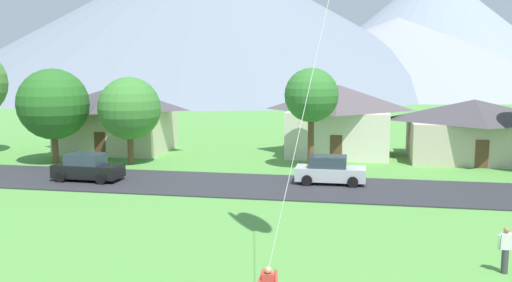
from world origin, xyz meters
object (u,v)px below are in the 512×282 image
at_px(house_right_center, 339,118).
at_px(tree_right_of_center, 129,109).
at_px(tree_near_left, 311,96).
at_px(parked_car_black_mid_west, 87,168).
at_px(parked_car_silver_mid_east, 330,171).
at_px(watcher_person, 505,249).
at_px(house_left_center, 116,118).
at_px(tree_left_of_center, 53,104).
at_px(house_rightmost, 473,129).

height_order(house_right_center, tree_right_of_center, tree_right_of_center).
bearing_deg(house_right_center, tree_near_left, -103.01).
bearing_deg(parked_car_black_mid_west, house_right_center, 42.85).
height_order(parked_car_silver_mid_east, watcher_person, parked_car_silver_mid_east).
distance_m(house_left_center, tree_left_of_center, 6.60).
relative_size(tree_left_of_center, tree_right_of_center, 1.09).
bearing_deg(house_right_center, house_left_center, -173.61).
relative_size(tree_near_left, parked_car_silver_mid_east, 1.66).
bearing_deg(house_left_center, house_rightmost, 2.09).
xyz_separation_m(house_right_center, tree_right_of_center, (-14.65, -7.58, 1.19)).
relative_size(tree_right_of_center, parked_car_silver_mid_east, 1.51).
distance_m(house_rightmost, tree_near_left, 13.48).
relative_size(parked_car_black_mid_west, parked_car_silver_mid_east, 1.01).
bearing_deg(tree_right_of_center, tree_left_of_center, -174.84).
bearing_deg(watcher_person, tree_left_of_center, 147.12).
bearing_deg(tree_near_left, house_left_center, 163.45).
bearing_deg(tree_right_of_center, house_rightmost, 14.84).
relative_size(house_left_center, parked_car_silver_mid_east, 2.16).
bearing_deg(tree_left_of_center, house_right_center, 21.71).
distance_m(house_left_center, parked_car_silver_mid_east, 20.82).
bearing_deg(parked_car_silver_mid_east, parked_car_black_mid_west, -172.96).
distance_m(tree_near_left, parked_car_silver_mid_east, 6.76).
bearing_deg(house_right_center, house_rightmost, -5.62).
bearing_deg(house_right_center, tree_right_of_center, -152.65).
distance_m(house_rightmost, parked_car_silver_mid_east, 15.03).
xyz_separation_m(house_left_center, tree_left_of_center, (-2.14, -6.05, 1.53)).
bearing_deg(tree_left_of_center, tree_right_of_center, 5.16).
relative_size(house_left_center, tree_right_of_center, 1.43).
height_order(tree_near_left, tree_right_of_center, tree_near_left).
height_order(tree_near_left, tree_left_of_center, tree_near_left).
height_order(house_right_center, watcher_person, house_right_center).
relative_size(house_left_center, tree_left_of_center, 1.31).
height_order(house_rightmost, tree_right_of_center, tree_right_of_center).
relative_size(house_rightmost, tree_right_of_center, 1.59).
distance_m(tree_right_of_center, parked_car_black_mid_west, 7.02).
height_order(tree_left_of_center, tree_right_of_center, tree_left_of_center).
height_order(house_left_center, tree_right_of_center, tree_right_of_center).
bearing_deg(tree_right_of_center, watcher_person, -40.03).
bearing_deg(watcher_person, tree_right_of_center, 139.97).
relative_size(house_rightmost, parked_car_silver_mid_east, 2.40).
height_order(tree_near_left, parked_car_silver_mid_east, tree_near_left).
distance_m(house_right_center, tree_near_left, 7.48).
distance_m(house_rightmost, tree_right_of_center, 25.73).
distance_m(parked_car_black_mid_west, watcher_person, 24.86).
distance_m(tree_near_left, tree_right_of_center, 13.09).
relative_size(house_rightmost, parked_car_black_mid_west, 2.37).
bearing_deg(parked_car_silver_mid_east, watcher_person, -63.25).
relative_size(tree_left_of_center, watcher_person, 4.15).
xyz_separation_m(house_left_center, parked_car_silver_mid_east, (18.19, -9.94, -1.95)).
bearing_deg(parked_car_black_mid_west, tree_right_of_center, 87.77).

